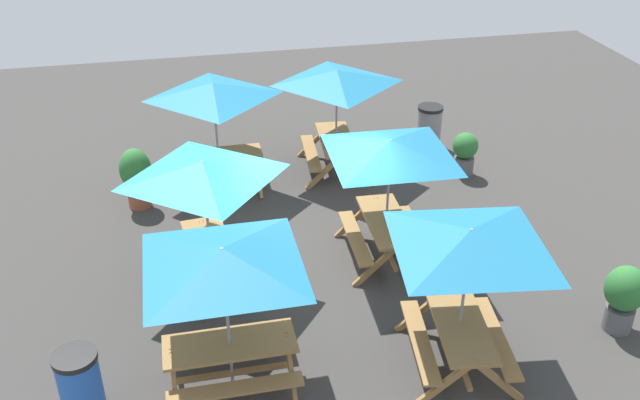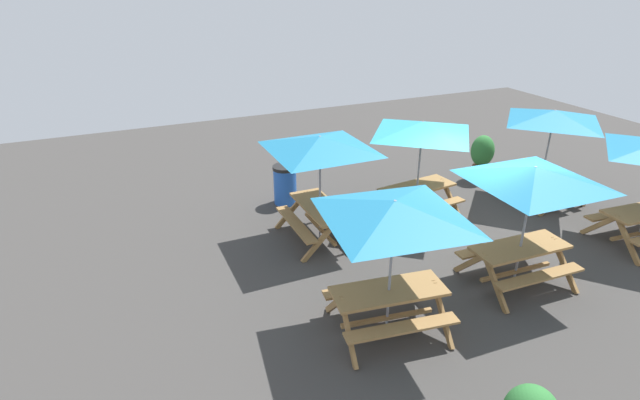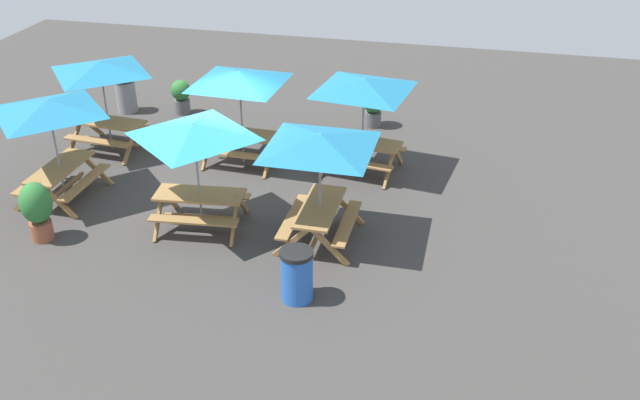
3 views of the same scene
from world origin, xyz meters
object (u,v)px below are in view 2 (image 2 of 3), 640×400
picnic_table_1 (553,123)px  trash_bin_blue (285,184)px  picnic_table_2 (320,151)px  picnic_table_5 (394,220)px  picnic_table_3 (533,184)px  picnic_table_0 (422,135)px  potted_plant_1 (482,155)px

picnic_table_1 → trash_bin_blue: size_ratio=2.38×
picnic_table_2 → picnic_table_1: bearing=86.2°
picnic_table_5 → trash_bin_blue: 5.43m
picnic_table_3 → picnic_table_5: size_ratio=1.01×
picnic_table_0 → picnic_table_1: bearing=166.2°
picnic_table_3 → picnic_table_5: same height
picnic_table_3 → trash_bin_blue: 5.88m
picnic_table_5 → picnic_table_0: bearing=-121.7°
picnic_table_1 → picnic_table_5: bearing=-64.7°
picnic_table_2 → picnic_table_3: (-2.63, 3.02, 0.00)m
picnic_table_0 → picnic_table_2: 2.49m
trash_bin_blue → picnic_table_0: bearing=142.9°
picnic_table_0 → picnic_table_5: 4.28m
picnic_table_0 → picnic_table_3: bearing=86.3°
picnic_table_2 → trash_bin_blue: bearing=-178.3°
trash_bin_blue → picnic_table_3: bearing=118.2°
picnic_table_2 → trash_bin_blue: picnic_table_2 is taller
picnic_table_5 → potted_plant_1: (-5.66, -4.49, -1.28)m
picnic_table_1 → potted_plant_1: 2.15m
picnic_table_0 → trash_bin_blue: bearing=-43.4°
picnic_table_2 → picnic_table_3: bearing=41.0°
picnic_table_0 → trash_bin_blue: (2.55, -1.93, -1.49)m
picnic_table_1 → picnic_table_5: 6.77m
picnic_table_2 → picnic_table_5: same height
picnic_table_0 → picnic_table_2: same height
potted_plant_1 → picnic_table_2: bearing=13.2°
picnic_table_2 → trash_bin_blue: (0.06, -1.99, -1.49)m
picnic_table_3 → picnic_table_0: bearing=-85.0°
picnic_table_1 → trash_bin_blue: picnic_table_1 is taller
picnic_table_0 → picnic_table_3: 3.09m
picnic_table_2 → picnic_table_3: size_ratio=1.00×
potted_plant_1 → trash_bin_blue: bearing=-7.5°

